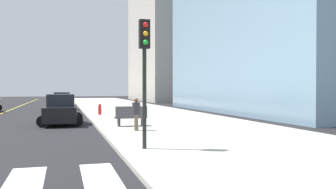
{
  "coord_description": "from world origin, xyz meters",
  "views": [
    {
      "loc": [
        5.39,
        -4.87,
        2.24
      ],
      "look_at": [
        14.56,
        26.58,
        1.74
      ],
      "focal_mm": 38.66,
      "sensor_mm": 36.0,
      "label": 1
    }
  ],
  "objects_px": {
    "car_black_nearest": "(61,110)",
    "park_bench": "(131,116)",
    "fire_hydrant": "(100,109)",
    "car_blue_fourth": "(62,102)",
    "pedestrian_waiting_east": "(136,113)",
    "traffic_light_near_corner": "(145,58)"
  },
  "relations": [
    {
      "from": "car_blue_fourth",
      "to": "car_black_nearest",
      "type": "bearing_deg",
      "value": 88.36
    },
    {
      "from": "car_blue_fourth",
      "to": "park_bench",
      "type": "height_order",
      "value": "car_blue_fourth"
    },
    {
      "from": "traffic_light_near_corner",
      "to": "fire_hydrant",
      "type": "distance_m",
      "value": 17.61
    },
    {
      "from": "car_black_nearest",
      "to": "fire_hydrant",
      "type": "relative_size",
      "value": 4.88
    },
    {
      "from": "fire_hydrant",
      "to": "traffic_light_near_corner",
      "type": "bearing_deg",
      "value": -90.48
    },
    {
      "from": "car_blue_fourth",
      "to": "pedestrian_waiting_east",
      "type": "bearing_deg",
      "value": 97.48
    },
    {
      "from": "park_bench",
      "to": "traffic_light_near_corner",
      "type": "bearing_deg",
      "value": 172.31
    },
    {
      "from": "car_black_nearest",
      "to": "pedestrian_waiting_east",
      "type": "xyz_separation_m",
      "value": [
        3.65,
        -5.72,
        0.16
      ]
    },
    {
      "from": "car_blue_fourth",
      "to": "park_bench",
      "type": "relative_size",
      "value": 2.37
    },
    {
      "from": "park_bench",
      "to": "fire_hydrant",
      "type": "relative_size",
      "value": 2.03
    },
    {
      "from": "car_black_nearest",
      "to": "park_bench",
      "type": "bearing_deg",
      "value": 139.46
    },
    {
      "from": "fire_hydrant",
      "to": "pedestrian_waiting_east",
      "type": "bearing_deg",
      "value": -86.82
    },
    {
      "from": "car_blue_fourth",
      "to": "fire_hydrant",
      "type": "height_order",
      "value": "car_blue_fourth"
    },
    {
      "from": "pedestrian_waiting_east",
      "to": "fire_hydrant",
      "type": "distance_m",
      "value": 11.87
    },
    {
      "from": "car_black_nearest",
      "to": "traffic_light_near_corner",
      "type": "xyz_separation_m",
      "value": [
        2.84,
        -11.26,
        2.43
      ]
    },
    {
      "from": "car_black_nearest",
      "to": "pedestrian_waiting_east",
      "type": "relative_size",
      "value": 2.65
    },
    {
      "from": "traffic_light_near_corner",
      "to": "fire_hydrant",
      "type": "height_order",
      "value": "traffic_light_near_corner"
    },
    {
      "from": "car_black_nearest",
      "to": "traffic_light_near_corner",
      "type": "bearing_deg",
      "value": 106.57
    },
    {
      "from": "traffic_light_near_corner",
      "to": "park_bench",
      "type": "xyz_separation_m",
      "value": [
        0.94,
        7.74,
        -2.63
      ]
    },
    {
      "from": "car_blue_fourth",
      "to": "park_bench",
      "type": "xyz_separation_m",
      "value": [
        3.8,
        -20.51,
        -0.19
      ]
    },
    {
      "from": "fire_hydrant",
      "to": "car_black_nearest",
      "type": "bearing_deg",
      "value": -116.0
    },
    {
      "from": "traffic_light_near_corner",
      "to": "park_bench",
      "type": "relative_size",
      "value": 2.49
    }
  ]
}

